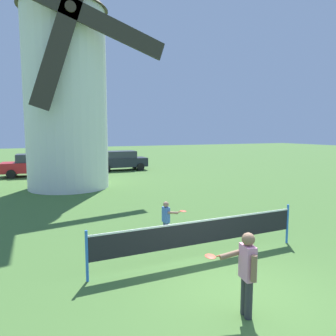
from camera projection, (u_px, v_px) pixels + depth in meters
ground_plane at (241, 291)px, 6.20m from camera, size 120.00×120.00×0.00m
windmill at (66, 75)px, 16.94m from camera, size 9.41×5.04×13.46m
tennis_net at (202, 232)px, 7.68m from camera, size 5.61×0.06×1.10m
player_near at (246, 270)px, 5.28m from camera, size 0.78×0.68×1.46m
player_far at (167, 218)px, 9.15m from camera, size 0.71×0.40×1.12m
parked_car_red at (36, 165)px, 22.14m from camera, size 4.63×2.23×1.56m
parked_car_black at (121, 160)px, 25.44m from camera, size 4.10×1.98×1.56m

